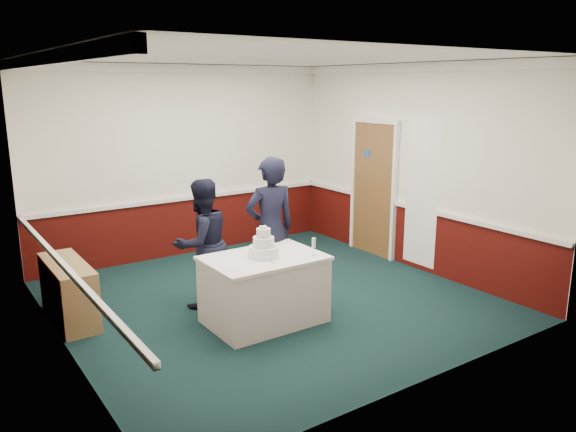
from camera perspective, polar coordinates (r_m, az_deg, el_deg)
ground at (r=7.29m, az=-1.71°, el=-8.50°), size 5.00×5.00×0.00m
room_shell at (r=7.36m, az=-3.89°, el=7.52°), size 5.00×5.00×3.00m
sideboard at (r=7.05m, az=-21.36°, el=-7.15°), size 0.41×1.20×0.70m
cake_table at (r=6.52m, az=-2.45°, el=-7.41°), size 1.32×0.92×0.79m
wedding_cake at (r=6.36m, az=-2.49°, el=-3.19°), size 0.35×0.35×0.36m
cake_knife at (r=6.21m, az=-1.74°, el=-4.63°), size 0.04×0.22×0.00m
champagne_flute at (r=6.40m, az=2.64°, el=-2.83°), size 0.05×0.05×0.21m
person_man at (r=6.94m, az=-8.73°, el=-2.78°), size 0.86×0.72×1.60m
person_woman at (r=7.07m, az=-1.81°, el=-1.34°), size 0.72×0.52×1.84m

